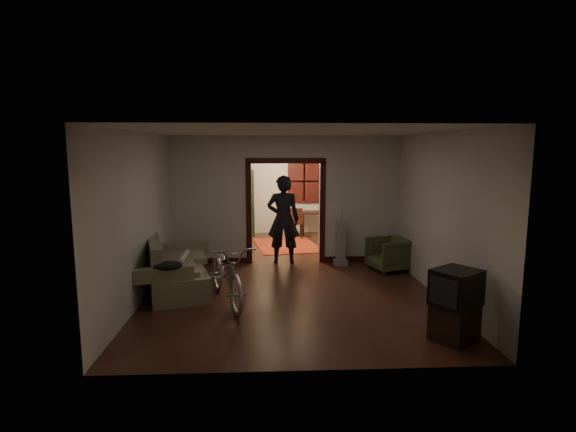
{
  "coord_description": "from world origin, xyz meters",
  "views": [
    {
      "loc": [
        -0.43,
        -9.07,
        2.54
      ],
      "look_at": [
        0.0,
        -0.3,
        1.2
      ],
      "focal_mm": 28.0,
      "sensor_mm": 36.0,
      "label": 1
    }
  ],
  "objects": [
    {
      "name": "chandelier",
      "position": [
        0.0,
        2.5,
        2.35
      ],
      "size": [
        0.24,
        0.24,
        0.24
      ],
      "primitive_type": "sphere",
      "color": "#FFE0A5",
      "rests_on": "ceiling"
    },
    {
      "name": "person",
      "position": [
        -0.06,
        0.66,
        0.97
      ],
      "size": [
        0.74,
        0.51,
        1.95
      ],
      "primitive_type": "imported",
      "rotation": [
        0.0,
        0.0,
        3.07
      ],
      "color": "black",
      "rests_on": "floor"
    },
    {
      "name": "locker",
      "position": [
        -1.26,
        3.81,
        0.95
      ],
      "size": [
        1.0,
        0.62,
        1.9
      ],
      "primitive_type": "cube",
      "rotation": [
        0.0,
        0.0,
        0.1
      ],
      "color": "#202E1C",
      "rests_on": "floor"
    },
    {
      "name": "desk_chair",
      "position": [
        0.39,
        3.45,
        0.43
      ],
      "size": [
        0.46,
        0.46,
        0.87
      ],
      "primitive_type": "cube",
      "rotation": [
        0.0,
        0.0,
        -0.23
      ],
      "color": "black",
      "rests_on": "floor"
    },
    {
      "name": "jacket",
      "position": [
        -2.02,
        -2.04,
        0.68
      ],
      "size": [
        0.5,
        0.37,
        0.14
      ],
      "primitive_type": "ellipsoid",
      "color": "black",
      "rests_on": "sofa"
    },
    {
      "name": "light_switch",
      "position": [
        1.05,
        0.68,
        1.25
      ],
      "size": [
        0.08,
        0.01,
        0.12
      ],
      "primitive_type": "cube",
      "color": "silver",
      "rests_on": "partition_wall"
    },
    {
      "name": "vacuum",
      "position": [
        1.18,
        0.4,
        0.49
      ],
      "size": [
        0.36,
        0.32,
        0.97
      ],
      "primitive_type": "cube",
      "rotation": [
        0.0,
        0.0,
        0.32
      ],
      "color": "gray",
      "rests_on": "floor"
    },
    {
      "name": "armchair",
      "position": [
        2.11,
        -0.08,
        0.34
      ],
      "size": [
        0.94,
        0.92,
        0.69
      ],
      "primitive_type": "imported",
      "rotation": [
        0.0,
        0.0,
        -1.28
      ],
      "color": "#404929",
      "rests_on": "floor"
    },
    {
      "name": "wall_left",
      "position": [
        -2.5,
        0.0,
        1.4
      ],
      "size": [
        0.02,
        8.5,
        2.8
      ],
      "primitive_type": "cube",
      "color": "beige",
      "rests_on": "floor"
    },
    {
      "name": "sofa",
      "position": [
        -2.07,
        -1.13,
        0.48
      ],
      "size": [
        1.5,
        2.27,
        0.96
      ],
      "primitive_type": "cube",
      "rotation": [
        0.0,
        0.0,
        0.29
      ],
      "color": "brown",
      "rests_on": "floor"
    },
    {
      "name": "far_window",
      "position": [
        0.7,
        4.21,
        1.55
      ],
      "size": [
        0.98,
        0.06,
        1.28
      ],
      "primitive_type": "cube",
      "color": "black",
      "rests_on": "wall_back"
    },
    {
      "name": "bicycle",
      "position": [
        -1.09,
        -1.89,
        0.51
      ],
      "size": [
        1.27,
        2.05,
        1.02
      ],
      "primitive_type": "imported",
      "rotation": [
        0.0,
        0.0,
        0.33
      ],
      "color": "silver",
      "rests_on": "floor"
    },
    {
      "name": "door_casing",
      "position": [
        0.0,
        0.75,
        1.1
      ],
      "size": [
        1.74,
        0.2,
        2.32
      ],
      "primitive_type": "cube",
      "color": "black",
      "rests_on": "floor"
    },
    {
      "name": "floor",
      "position": [
        0.0,
        0.0,
        0.0
      ],
      "size": [
        5.0,
        8.5,
        0.01
      ],
      "primitive_type": "cube",
      "color": "black",
      "rests_on": "ground"
    },
    {
      "name": "tv_stand",
      "position": [
        2.06,
        -3.51,
        0.24
      ],
      "size": [
        0.7,
        0.69,
        0.47
      ],
      "primitive_type": "cube",
      "rotation": [
        0.0,
        0.0,
        0.6
      ],
      "color": "black",
      "rests_on": "floor"
    },
    {
      "name": "partition_wall",
      "position": [
        0.0,
        0.75,
        1.4
      ],
      "size": [
        5.0,
        0.14,
        2.8
      ],
      "primitive_type": "cube",
      "color": "beige",
      "rests_on": "floor"
    },
    {
      "name": "rolled_paper",
      "position": [
        -1.97,
        -0.83,
        0.53
      ],
      "size": [
        0.1,
        0.82,
        0.1
      ],
      "primitive_type": "cylinder",
      "rotation": [
        1.57,
        0.0,
        0.0
      ],
      "color": "beige",
      "rests_on": "sofa"
    },
    {
      "name": "desk",
      "position": [
        1.05,
        3.9,
        0.34
      ],
      "size": [
        1.01,
        0.73,
        0.67
      ],
      "primitive_type": "cube",
      "rotation": [
        0.0,
        0.0,
        0.26
      ],
      "color": "black",
      "rests_on": "floor"
    },
    {
      "name": "oriental_rug",
      "position": [
        0.09,
        2.43,
        0.01
      ],
      "size": [
        1.85,
        2.23,
        0.02
      ],
      "primitive_type": "cube",
      "rotation": [
        0.0,
        0.0,
        0.17
      ],
      "color": "maroon",
      "rests_on": "floor"
    },
    {
      "name": "globe",
      "position": [
        -1.26,
        3.81,
        1.94
      ],
      "size": [
        0.26,
        0.26,
        0.26
      ],
      "primitive_type": "sphere",
      "color": "#1E5972",
      "rests_on": "locker"
    },
    {
      "name": "wall_right",
      "position": [
        2.5,
        0.0,
        1.4
      ],
      "size": [
        0.02,
        8.5,
        2.8
      ],
      "primitive_type": "cube",
      "color": "beige",
      "rests_on": "floor"
    },
    {
      "name": "ceiling",
      "position": [
        0.0,
        0.0,
        2.8
      ],
      "size": [
        5.0,
        8.5,
        0.01
      ],
      "primitive_type": "cube",
      "color": "white",
      "rests_on": "floor"
    },
    {
      "name": "wall_back",
      "position": [
        0.0,
        4.25,
        1.4
      ],
      "size": [
        5.0,
        0.02,
        2.8
      ],
      "primitive_type": "cube",
      "color": "beige",
      "rests_on": "floor"
    },
    {
      "name": "crt_tv",
      "position": [
        2.06,
        -3.51,
        0.72
      ],
      "size": [
        0.74,
        0.73,
        0.48
      ],
      "primitive_type": "cube",
      "rotation": [
        0.0,
        0.0,
        0.6
      ],
      "color": "black",
      "rests_on": "tv_stand"
    }
  ]
}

